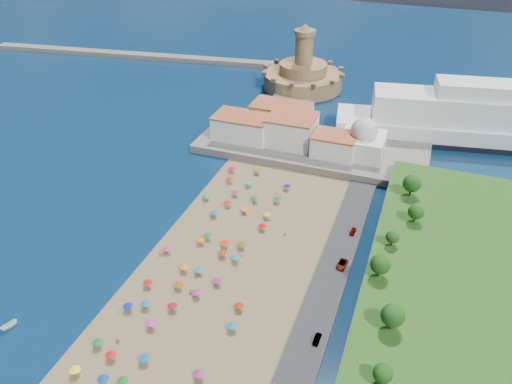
% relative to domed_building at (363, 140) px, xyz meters
% --- Properties ---
extents(ground, '(700.00, 700.00, 0.00)m').
position_rel_domed_building_xyz_m(ground, '(-30.00, -71.00, -8.97)').
color(ground, '#071938').
rests_on(ground, ground).
extents(terrace, '(90.00, 36.00, 3.00)m').
position_rel_domed_building_xyz_m(terrace, '(-20.00, 2.00, -7.47)').
color(terrace, '#59544C').
rests_on(terrace, ground).
extents(jetty, '(18.00, 70.00, 2.40)m').
position_rel_domed_building_xyz_m(jetty, '(-42.00, 37.00, -7.77)').
color(jetty, '#59544C').
rests_on(jetty, ground).
extents(breakwater, '(199.03, 34.77, 2.60)m').
position_rel_domed_building_xyz_m(breakwater, '(-140.00, 82.00, -7.67)').
color(breakwater, '#59544C').
rests_on(breakwater, ground).
extents(waterfront_buildings, '(57.00, 29.00, 11.00)m').
position_rel_domed_building_xyz_m(waterfront_buildings, '(-33.05, 2.64, -1.10)').
color(waterfront_buildings, silver).
rests_on(waterfront_buildings, terrace).
extents(domed_building, '(16.00, 16.00, 15.00)m').
position_rel_domed_building_xyz_m(domed_building, '(0.00, 0.00, 0.00)').
color(domed_building, silver).
rests_on(domed_building, terrace).
extents(fortress, '(40.00, 40.00, 32.40)m').
position_rel_domed_building_xyz_m(fortress, '(-42.00, 67.00, -2.29)').
color(fortress, '#97774B').
rests_on(fortress, ground).
extents(beach_parasols, '(32.45, 115.63, 2.20)m').
position_rel_domed_building_xyz_m(beach_parasols, '(-31.04, -82.13, -6.83)').
color(beach_parasols, gray).
rests_on(beach_parasols, beach).
extents(beachgoers, '(32.26, 101.32, 1.88)m').
position_rel_domed_building_xyz_m(beachgoers, '(-31.93, -71.91, -7.87)').
color(beachgoers, tan).
rests_on(beachgoers, beach).
extents(parked_cars, '(2.90, 48.31, 1.40)m').
position_rel_domed_building_xyz_m(parked_cars, '(6.00, -65.18, -7.61)').
color(parked_cars, gray).
rests_on(parked_cars, promenade).
extents(hillside_trees, '(15.04, 107.68, 7.55)m').
position_rel_domed_building_xyz_m(hillside_trees, '(18.24, -79.67, 1.14)').
color(hillside_trees, '#382314').
rests_on(hillside_trees, hillside).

